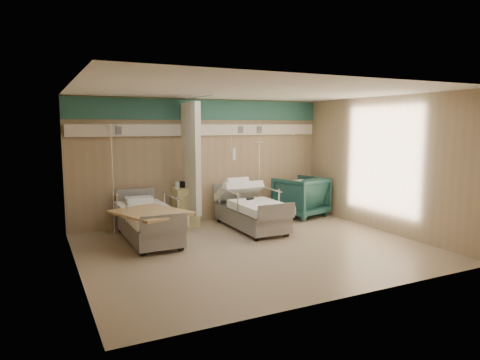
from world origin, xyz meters
The scene contains 13 objects.
ground centered at (0.00, 0.00, 0.00)m, with size 6.00×5.00×0.00m, color #86705C.
room_walls centered at (-0.03, 0.25, 1.86)m, with size 6.04×5.04×2.82m.
bed_right centered at (0.60, 1.30, 0.32)m, with size 1.00×2.16×0.63m, color white, non-canonical shape.
bed_left centered at (-1.60, 1.30, 0.32)m, with size 1.00×2.16×0.63m, color white, non-canonical shape.
bedside_cabinet centered at (-0.55, 2.20, 0.42)m, with size 0.50×0.48×0.85m, color #D1CC82.
visitor_armchair centered at (2.28, 1.90, 0.49)m, with size 1.04×1.07×0.97m, color #1B4541.
waffle_blanket centered at (2.31, 1.90, 1.01)m, with size 0.61×0.54×0.07m, color silver.
iv_stand_right centered at (1.23, 2.10, 0.37)m, with size 0.32×0.32×1.81m.
iv_stand_left centered at (-2.08, 2.26, 0.46)m, with size 0.40×0.40×2.23m.
call_remote centered at (0.60, 1.34, 0.65)m, with size 0.17×0.07×0.04m, color black.
tan_blanket centered at (-1.67, 0.84, 0.65)m, with size 1.02×1.29×0.04m, color tan.
toiletry_bag centered at (-0.52, 2.27, 0.92)m, with size 0.24×0.15×0.13m, color black.
white_cup centered at (-0.74, 2.16, 0.92)m, with size 0.10×0.10×0.14m, color white.
Camera 1 is at (-3.54, -6.64, 2.22)m, focal length 32.00 mm.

